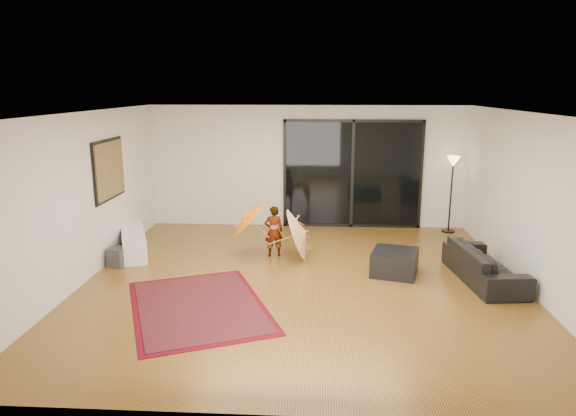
# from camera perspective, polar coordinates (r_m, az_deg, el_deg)

# --- Properties ---
(floor) EXTENTS (7.00, 7.00, 0.00)m
(floor) POSITION_cam_1_polar(r_m,az_deg,el_deg) (8.40, 1.56, -8.19)
(floor) COLOR olive
(floor) RESTS_ON ground
(ceiling) EXTENTS (7.00, 7.00, 0.00)m
(ceiling) POSITION_cam_1_polar(r_m,az_deg,el_deg) (7.83, 1.69, 10.54)
(ceiling) COLOR white
(ceiling) RESTS_ON wall_back
(wall_back) EXTENTS (7.00, 0.00, 7.00)m
(wall_back) POSITION_cam_1_polar(r_m,az_deg,el_deg) (11.45, 2.16, 4.59)
(wall_back) COLOR silver
(wall_back) RESTS_ON floor
(wall_front) EXTENTS (7.00, 0.00, 7.00)m
(wall_front) POSITION_cam_1_polar(r_m,az_deg,el_deg) (4.65, 0.30, -8.41)
(wall_front) COLOR silver
(wall_front) RESTS_ON floor
(wall_left) EXTENTS (0.00, 7.00, 7.00)m
(wall_left) POSITION_cam_1_polar(r_m,az_deg,el_deg) (8.83, -21.73, 1.07)
(wall_left) COLOR silver
(wall_left) RESTS_ON floor
(wall_right) EXTENTS (0.00, 7.00, 7.00)m
(wall_right) POSITION_cam_1_polar(r_m,az_deg,el_deg) (8.65, 25.49, 0.48)
(wall_right) COLOR silver
(wall_right) RESTS_ON floor
(sliding_door) EXTENTS (3.06, 0.07, 2.40)m
(sliding_door) POSITION_cam_1_polar(r_m,az_deg,el_deg) (11.46, 7.16, 3.75)
(sliding_door) COLOR black
(sliding_door) RESTS_ON wall_back
(painting) EXTENTS (0.04, 1.28, 1.08)m
(painting) POSITION_cam_1_polar(r_m,az_deg,el_deg) (9.66, -19.22, 4.06)
(painting) COLOR black
(painting) RESTS_ON wall_left
(media_console) EXTENTS (1.00, 1.67, 0.45)m
(media_console) POSITION_cam_1_polar(r_m,az_deg,el_deg) (10.18, -16.83, -3.55)
(media_console) COLOR white
(media_console) RESTS_ON floor
(speaker) EXTENTS (0.37, 0.37, 0.33)m
(speaker) POSITION_cam_1_polar(r_m,az_deg,el_deg) (9.53, -18.33, -5.18)
(speaker) COLOR #424244
(speaker) RESTS_ON floor
(persian_rug) EXTENTS (2.63, 3.01, 0.02)m
(persian_rug) POSITION_cam_1_polar(r_m,az_deg,el_deg) (7.60, -9.92, -10.70)
(persian_rug) COLOR #530711
(persian_rug) RESTS_ON floor
(sofa) EXTENTS (0.94, 1.95, 0.55)m
(sofa) POSITION_cam_1_polar(r_m,az_deg,el_deg) (8.94, 20.98, -5.87)
(sofa) COLOR black
(sofa) RESTS_ON floor
(ottoman) EXTENTS (0.89, 0.89, 0.41)m
(ottoman) POSITION_cam_1_polar(r_m,az_deg,el_deg) (8.85, 11.76, -5.93)
(ottoman) COLOR black
(ottoman) RESTS_ON floor
(floor_lamp) EXTENTS (0.28, 0.28, 1.66)m
(floor_lamp) POSITION_cam_1_polar(r_m,az_deg,el_deg) (11.48, 17.81, 3.77)
(floor_lamp) COLOR black
(floor_lamp) RESTS_ON floor
(child) EXTENTS (0.39, 0.30, 0.96)m
(child) POSITION_cam_1_polar(r_m,az_deg,el_deg) (9.50, -1.59, -2.58)
(child) COLOR #999999
(child) RESTS_ON floor
(parasol_orange) EXTENTS (0.75, 0.91, 0.90)m
(parasol_orange) POSITION_cam_1_polar(r_m,az_deg,el_deg) (9.45, -4.95, -1.12)
(parasol_orange) COLOR orange
(parasol_orange) RESTS_ON child
(parasol_white) EXTENTS (0.52, 0.98, 0.99)m
(parasol_white) POSITION_cam_1_polar(r_m,az_deg,el_deg) (9.32, 2.01, -2.74)
(parasol_white) COLOR white
(parasol_white) RESTS_ON floor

